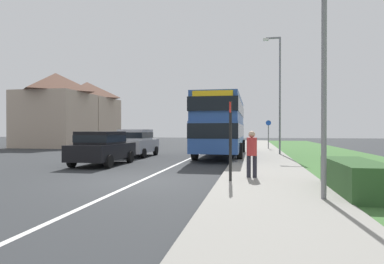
% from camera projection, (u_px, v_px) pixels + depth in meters
% --- Properties ---
extents(ground_plane, '(120.00, 120.00, 0.00)m').
position_uv_depth(ground_plane, '(140.00, 181.00, 10.81)').
color(ground_plane, '#2D3033').
extents(lane_marking_centre, '(0.14, 60.00, 0.01)m').
position_uv_depth(lane_marking_centre, '(187.00, 160.00, 18.68)').
color(lane_marking_centre, silver).
rests_on(lane_marking_centre, ground_plane).
extents(pavement_near_side, '(3.20, 68.00, 0.12)m').
position_uv_depth(pavement_near_side, '(263.00, 163.00, 15.94)').
color(pavement_near_side, gray).
rests_on(pavement_near_side, ground_plane).
extents(grass_verge_seaward, '(6.00, 68.00, 0.08)m').
position_uv_depth(grass_verge_seaward, '(358.00, 166.00, 15.15)').
color(grass_verge_seaward, '#3D6B33').
rests_on(grass_verge_seaward, ground_plane).
extents(roadside_hedge, '(1.10, 3.24, 0.90)m').
position_uv_depth(roadside_hedge, '(356.00, 179.00, 8.39)').
color(roadside_hedge, '#2D5128').
rests_on(roadside_hedge, ground_plane).
extents(double_decker_bus, '(2.80, 9.70, 3.70)m').
position_uv_depth(double_decker_bus, '(222.00, 123.00, 20.67)').
color(double_decker_bus, '#284C93').
rests_on(double_decker_bus, ground_plane).
extents(parked_car_black, '(2.00, 4.09, 1.63)m').
position_uv_depth(parked_car_black, '(102.00, 147.00, 15.75)').
color(parked_car_black, black).
rests_on(parked_car_black, ground_plane).
extents(parked_car_silver, '(1.95, 3.99, 1.73)m').
position_uv_depth(parked_car_silver, '(136.00, 142.00, 20.79)').
color(parked_car_silver, '#B7B7BC').
rests_on(parked_car_silver, ground_plane).
extents(pedestrian_at_stop, '(0.34, 0.34, 1.67)m').
position_uv_depth(pedestrian_at_stop, '(252.00, 152.00, 10.85)').
color(pedestrian_at_stop, '#23232D').
rests_on(pedestrian_at_stop, ground_plane).
extents(bus_stop_sign, '(0.09, 0.52, 2.60)m').
position_uv_depth(bus_stop_sign, '(230.00, 135.00, 10.12)').
color(bus_stop_sign, black).
rests_on(bus_stop_sign, ground_plane).
extents(cycle_route_sign, '(0.44, 0.08, 2.52)m').
position_uv_depth(cycle_route_sign, '(268.00, 133.00, 27.66)').
color(cycle_route_sign, slate).
rests_on(cycle_route_sign, ground_plane).
extents(street_lamp_near, '(1.14, 0.20, 8.11)m').
position_uv_depth(street_lamp_near, '(320.00, 4.00, 7.49)').
color(street_lamp_near, slate).
rests_on(street_lamp_near, ground_plane).
extents(street_lamp_mid, '(1.14, 0.20, 7.79)m').
position_uv_depth(street_lamp_mid, '(278.00, 88.00, 21.32)').
color(street_lamp_mid, slate).
rests_on(street_lamp_mid, ground_plane).
extents(house_terrace_far_side, '(6.04, 12.34, 7.38)m').
position_uv_depth(house_terrace_far_side, '(73.00, 112.00, 35.53)').
color(house_terrace_far_side, tan).
rests_on(house_terrace_far_side, ground_plane).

